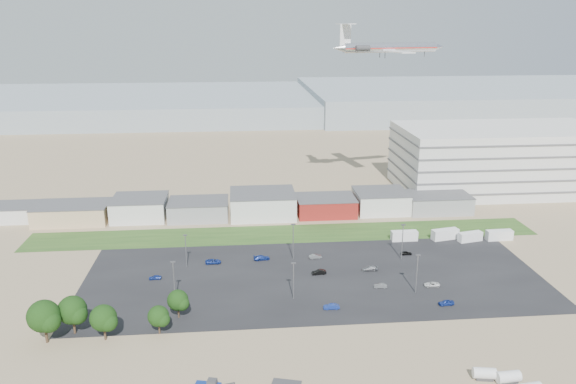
{
  "coord_description": "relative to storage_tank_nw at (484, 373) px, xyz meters",
  "views": [
    {
      "loc": [
        -14.05,
        -113.93,
        64.39
      ],
      "look_at": [
        -1.63,
        22.0,
        23.04
      ],
      "focal_mm": 35.0,
      "sensor_mm": 36.0,
      "label": 1
    }
  ],
  "objects": [
    {
      "name": "ground",
      "position": [
        -30.99,
        26.77,
        -1.26
      ],
      "size": [
        700.0,
        700.0,
        0.0
      ],
      "primitive_type": "plane",
      "color": "#947B5E",
      "rests_on": "ground"
    },
    {
      "name": "lightpole_front_l",
      "position": [
        -61.01,
        36.2,
        3.99
      ],
      "size": [
        1.24,
        0.52,
        10.51
      ],
      "primitive_type": null,
      "color": "slate",
      "rests_on": "ground"
    },
    {
      "name": "parked_car_0",
      "position": [
        3.18,
        38.61,
        -0.72
      ],
      "size": [
        4.1,
        2.28,
        1.08
      ],
      "primitive_type": "imported",
      "rotation": [
        0.0,
        0.0,
        -1.7
      ],
      "color": "silver",
      "rests_on": "ground"
    },
    {
      "name": "parked_car_13",
      "position": [
        -24.18,
        29.32,
        -0.64
      ],
      "size": [
        3.81,
        1.43,
        1.24
      ],
      "primitive_type": "imported",
      "rotation": [
        0.0,
        0.0,
        -1.6
      ],
      "color": "navy",
      "rests_on": "ground"
    },
    {
      "name": "parked_car_8",
      "position": [
        2.67,
        59.01,
        -0.72
      ],
      "size": [
        3.19,
        1.3,
        1.08
      ],
      "primitive_type": "imported",
      "rotation": [
        0.0,
        0.0,
        1.56
      ],
      "color": "black",
      "rests_on": "ground"
    },
    {
      "name": "parked_car_9",
      "position": [
        -52.73,
        57.95,
        -0.65
      ],
      "size": [
        4.45,
        2.12,
        1.23
      ],
      "primitive_type": "imported",
      "rotation": [
        0.0,
        0.0,
        1.59
      ],
      "color": "navy",
      "rests_on": "ground"
    },
    {
      "name": "parking_lot",
      "position": [
        -25.99,
        46.77,
        -1.26
      ],
      "size": [
        120.0,
        50.0,
        0.01
      ],
      "primitive_type": "cube",
      "color": "black",
      "rests_on": "ground"
    },
    {
      "name": "tree_mid",
      "position": [
        -74.06,
        20.52,
        3.25
      ],
      "size": [
        6.02,
        6.02,
        9.03
      ],
      "primitive_type": null,
      "color": "black",
      "rests_on": "ground"
    },
    {
      "name": "tree_near",
      "position": [
        -59.46,
        28.5,
        2.58
      ],
      "size": [
        5.12,
        5.12,
        7.69
      ],
      "primitive_type": null,
      "color": "black",
      "rests_on": "ground"
    },
    {
      "name": "lightpole_front_m",
      "position": [
        -32.55,
        35.22,
        3.48
      ],
      "size": [
        1.12,
        0.47,
        9.49
      ],
      "primitive_type": null,
      "color": "slate",
      "rests_on": "ground"
    },
    {
      "name": "box_trailer_b",
      "position": [
        18.16,
        69.97,
        0.32
      ],
      "size": [
        8.81,
        4.32,
        3.17
      ],
      "primitive_type": null,
      "rotation": [
        0.0,
        0.0,
        0.21
      ],
      "color": "silver",
      "rests_on": "ground"
    },
    {
      "name": "storage_tank_ne",
      "position": [
        3.92,
        -1.55,
        0.05
      ],
      "size": [
        4.51,
        2.45,
        2.63
      ],
      "primitive_type": null,
      "rotation": [
        0.0,
        0.0,
        0.06
      ],
      "color": "silver",
      "rests_on": "ground"
    },
    {
      "name": "airliner",
      "position": [
        10.43,
        116.15,
        54.54
      ],
      "size": [
        50.11,
        39.48,
        13.13
      ],
      "primitive_type": null,
      "rotation": [
        0.0,
        0.0,
        0.23
      ],
      "color": "silver"
    },
    {
      "name": "parking_garage",
      "position": [
        59.01,
        121.77,
        11.24
      ],
      "size": [
        80.0,
        40.0,
        25.0
      ],
      "primitive_type": "cube",
      "color": "silver",
      "rests_on": "ground"
    },
    {
      "name": "box_trailer_c",
      "position": [
        25.25,
        67.65,
        0.15
      ],
      "size": [
        7.89,
        3.94,
        2.83
      ],
      "primitive_type": null,
      "rotation": [
        0.0,
        0.0,
        0.22
      ],
      "color": "silver",
      "rests_on": "ground"
    },
    {
      "name": "parked_car_7",
      "position": [
        -24.39,
        48.27,
        -0.63
      ],
      "size": [
        4.01,
        1.82,
        1.28
      ],
      "primitive_type": "imported",
      "rotation": [
        0.0,
        0.0,
        -1.45
      ],
      "color": "black",
      "rests_on": "ground"
    },
    {
      "name": "parked_car_1",
      "position": [
        -10.06,
        39.06,
        -0.72
      ],
      "size": [
        3.45,
        1.61,
        1.1
      ],
      "primitive_type": "imported",
      "rotation": [
        0.0,
        0.0,
        -1.71
      ],
      "color": "#595B5E",
      "rests_on": "ground"
    },
    {
      "name": "tree_far_left",
      "position": [
        -86.02,
        20.54,
        4.16
      ],
      "size": [
        7.23,
        7.23,
        10.84
      ],
      "primitive_type": null,
      "color": "black",
      "rests_on": "ground"
    },
    {
      "name": "parked_car_12",
      "position": [
        -10.31,
        49.34,
        -0.63
      ],
      "size": [
        4.44,
        2.0,
        1.26
      ],
      "primitive_type": "imported",
      "rotation": [
        0.0,
        0.0,
        -1.52
      ],
      "color": "#A5A5AA",
      "rests_on": "ground"
    },
    {
      "name": "parked_car_6",
      "position": [
        -39.14,
        59.21,
        -0.61
      ],
      "size": [
        4.73,
        2.44,
        1.31
      ],
      "primitive_type": "imported",
      "rotation": [
        0.0,
        0.0,
        1.71
      ],
      "color": "navy",
      "rests_on": "ground"
    },
    {
      "name": "lightpole_back_l",
      "position": [
        -59.87,
        56.19,
        3.46
      ],
      "size": [
        1.11,
        0.46,
        9.45
      ],
      "primitive_type": null,
      "color": "slate",
      "rests_on": "ground"
    },
    {
      "name": "hills_backdrop",
      "position": [
        9.01,
        341.77,
        3.24
      ],
      "size": [
        700.0,
        200.0,
        9.0
      ],
      "primitive_type": null,
      "color": "gray",
      "rests_on": "ground"
    },
    {
      "name": "lightpole_back_r",
      "position": [
        0.36,
        56.16,
        3.95
      ],
      "size": [
        1.23,
        0.51,
        10.44
      ],
      "primitive_type": null,
      "color": "slate",
      "rests_on": "ground"
    },
    {
      "name": "storage_tank_nw",
      "position": [
        0.0,
        0.0,
        0.0
      ],
      "size": [
        4.51,
        2.8,
        2.53
      ],
      "primitive_type": null,
      "rotation": [
        0.0,
        0.0,
        -0.17
      ],
      "color": "silver",
      "rests_on": "ground"
    },
    {
      "name": "parked_car_11",
      "position": [
        -23.87,
        58.81,
        -0.67
      ],
      "size": [
        3.75,
        1.68,
        1.2
      ],
      "primitive_type": "imported",
      "rotation": [
        0.0,
        0.0,
        1.69
      ],
      "color": "#595B5E",
      "rests_on": "ground"
    },
    {
      "name": "lightpole_back_m",
      "position": [
        -30.27,
        58.66,
        4.08
      ],
      "size": [
        1.26,
        0.52,
        10.68
      ],
      "primitive_type": null,
      "color": "slate",
      "rests_on": "ground"
    },
    {
      "name": "building_row",
      "position": [
        -47.99,
        97.77,
        2.74
      ],
      "size": [
        170.0,
        20.0,
        8.0
      ],
      "primitive_type": null,
      "color": "silver",
      "rests_on": "ground"
    },
    {
      "name": "tree_right",
      "position": [
        -62.95,
        21.98,
        2.41
      ],
      "size": [
        4.9,
        4.9,
        7.35
      ],
      "primitive_type": null,
      "color": "black",
      "rests_on": "ground"
    },
    {
      "name": "box_trailer_d",
      "position": [
        34.62,
        67.89,
        0.26
      ],
      "size": [
        8.2,
        2.83,
        3.04
      ],
      "primitive_type": null,
      "rotation": [
        0.0,
        0.0,
        0.04
      ],
      "color": "silver",
      "rests_on": "ground"
    },
    {
      "name": "grass_strip",
      "position": [
        -30.99,
        78.77,
        -1.25
      ],
      "size": [
        160.0,
        16.0,
        0.02
      ],
      "primitive_type": "cube",
      "color": "#25481B",
      "rests_on": "ground"
    },
    {
      "name": "box_trailer_a",
      "position": [
        5.24,
        70.04,
        0.25
      ],
      "size": [
        8.07,
        2.59,
        3.02
      ],
      "primitive_type": null,
      "rotation": [
        0.0,
        0.0,
        0.01
      ],
      "color": "silver",
      "rests_on": "ground"
    },
    {
      "name": "parked_car_5",
      "position": [
        -67.49,
        49.2,
        -0.72
      ],
      "size": [
        3.26,
        1.41,
        1.1
      ],
      "primitive_type": "imported",
      "rotation": [
        0.0,
        0.0,
        -1.54
      ],
      "color": "navy",
      "rests_on": "ground"
    },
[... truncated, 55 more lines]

